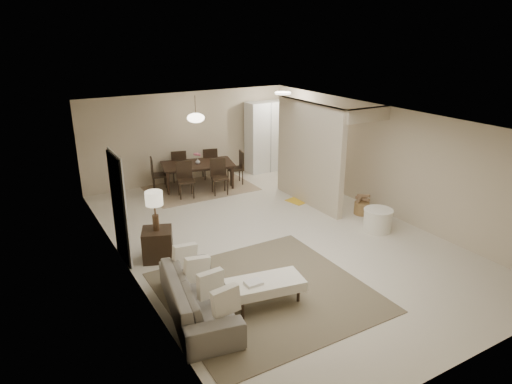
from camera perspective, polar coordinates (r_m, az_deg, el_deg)
floor at (r=9.65m, az=2.14°, el=-5.58°), size 9.00×9.00×0.00m
ceiling at (r=8.87m, az=2.34°, el=9.18°), size 9.00×9.00×0.00m
back_wall at (r=13.06m, az=-8.45°, el=6.85°), size 6.00×0.00×6.00m
left_wall at (r=8.07m, az=-16.09°, el=-1.95°), size 0.00×9.00×9.00m
right_wall at (r=11.02m, az=15.57°, el=3.90°), size 0.00×9.00×9.00m
partition at (r=11.15m, az=6.64°, el=4.69°), size 0.15×2.50×2.50m
doorway at (r=8.71m, az=-16.78°, el=-2.04°), size 0.04×0.90×2.04m
pantry_cabinet at (r=13.83m, az=1.26°, el=6.93°), size 1.20×0.55×2.10m
flush_light at (r=12.76m, az=3.38°, el=12.25°), size 0.44×0.44×0.05m
living_rug at (r=7.76m, az=1.20°, el=-12.35°), size 3.20×3.20×0.01m
sofa at (r=7.14m, az=-7.25°, el=-12.75°), size 2.26×1.20×0.63m
ottoman_bench at (r=7.27m, az=1.10°, el=-11.58°), size 1.29×0.76×0.43m
side_table at (r=8.83m, az=-12.19°, el=-6.42°), size 0.70×0.70×0.60m
table_lamp at (r=8.49m, az=-12.61°, el=-1.20°), size 0.32×0.32×0.76m
round_pouf at (r=10.17m, az=14.97°, el=-3.41°), size 0.62×0.62×0.48m
wicker_basket at (r=11.00m, az=13.05°, el=-1.97°), size 0.45×0.45×0.30m
dining_rug at (r=12.66m, az=-7.15°, el=0.63°), size 2.80×2.10×0.01m
dining_table at (r=12.55m, az=-7.22°, el=2.05°), size 2.11×1.49×0.67m
dining_chairs at (r=12.52m, az=-7.24°, el=2.61°), size 2.52×2.05×0.93m
vase at (r=12.44m, az=-7.30°, el=3.83°), size 0.14×0.14×0.14m
yellow_mat at (r=11.74m, az=5.83°, el=-0.88°), size 0.90×0.66×0.01m
pendant_light at (r=12.17m, az=-7.54°, el=9.17°), size 0.46×0.46×0.71m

